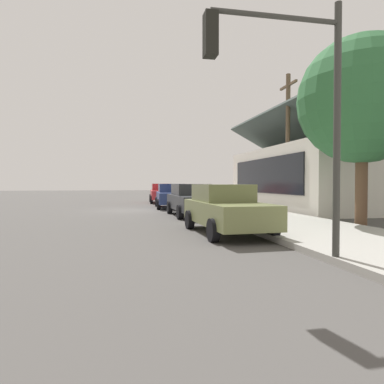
% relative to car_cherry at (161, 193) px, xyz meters
% --- Properties ---
extents(ground_plane, '(120.00, 120.00, 0.00)m').
position_rel_car_cherry_xyz_m(ground_plane, '(7.95, -2.64, -0.81)').
color(ground_plane, '#4C4947').
extents(sidewalk_curb, '(60.00, 4.20, 0.16)m').
position_rel_car_cherry_xyz_m(sidewalk_curb, '(7.95, 2.96, -0.73)').
color(sidewalk_curb, '#A3A099').
rests_on(sidewalk_curb, ground).
extents(car_cherry, '(4.86, 2.15, 1.59)m').
position_rel_car_cherry_xyz_m(car_cherry, '(0.00, 0.00, 0.00)').
color(car_cherry, red).
rests_on(car_cherry, ground).
extents(car_navy, '(4.93, 2.29, 1.59)m').
position_rel_car_cherry_xyz_m(car_navy, '(6.14, -0.01, 0.00)').
color(car_navy, navy).
rests_on(car_navy, ground).
extents(car_charcoal, '(4.93, 2.16, 1.59)m').
position_rel_car_cherry_xyz_m(car_charcoal, '(12.03, 0.21, 0.00)').
color(car_charcoal, '#2D3035').
rests_on(car_charcoal, ground).
extents(car_olive, '(4.70, 2.12, 1.59)m').
position_rel_car_cherry_xyz_m(car_olive, '(18.25, 0.05, 0.00)').
color(car_olive, olive).
rests_on(car_olive, ground).
extents(storefront_building, '(12.79, 8.17, 6.04)m').
position_rel_car_cherry_xyz_m(storefront_building, '(8.82, 9.34, 1.24)').
color(storefront_building, silver).
rests_on(storefront_building, ground).
extents(shade_tree, '(4.76, 4.76, 7.14)m').
position_rel_car_cherry_xyz_m(shade_tree, '(17.54, 5.59, 3.92)').
color(shade_tree, brown).
rests_on(shade_tree, ground).
extents(traffic_light_main, '(0.37, 2.79, 5.20)m').
position_rel_car_cherry_xyz_m(traffic_light_main, '(22.87, -0.10, 2.68)').
color(traffic_light_main, '#383833').
rests_on(traffic_light_main, ground).
extents(utility_pole_wooden, '(1.80, 0.24, 7.50)m').
position_rel_car_cherry_xyz_m(utility_pole_wooden, '(11.66, 5.56, 3.11)').
color(utility_pole_wooden, brown).
rests_on(utility_pole_wooden, ground).
extents(fire_hydrant_red, '(0.22, 0.22, 0.71)m').
position_rel_car_cherry_xyz_m(fire_hydrant_red, '(7.33, 1.56, -0.32)').
color(fire_hydrant_red, red).
rests_on(fire_hydrant_red, sidewalk_curb).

